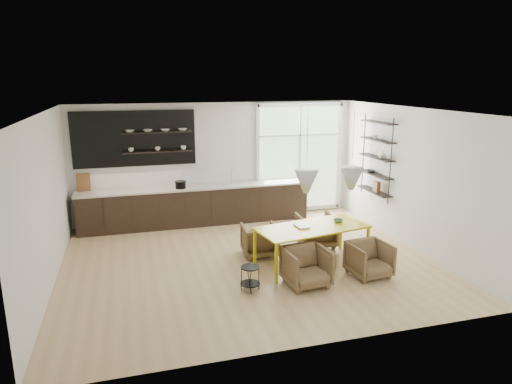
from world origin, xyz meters
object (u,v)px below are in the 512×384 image
armchair_back_right (316,230)px  wire_stool (250,275)px  dining_table (312,229)px  armchair_back_left (259,240)px  armchair_front_right (369,259)px  armchair_front_left (306,267)px

armchair_back_right → wire_stool: armchair_back_right is taller
dining_table → wire_stool: bearing=-163.2°
wire_stool → armchair_back_right: bearing=41.1°
dining_table → armchair_back_left: bearing=126.9°
armchair_back_right → armchair_front_right: armchair_back_right is taller
armchair_back_left → armchair_front_right: (1.61, -1.50, -0.00)m
armchair_front_right → wire_stool: armchair_front_right is taller
dining_table → wire_stool: dining_table is taller
armchair_front_left → wire_stool: size_ratio=1.74×
armchair_front_right → wire_stool: bearing=172.9°
armchair_back_right → wire_stool: 2.50m
armchair_back_left → armchair_back_right: (1.29, 0.17, 0.03)m
dining_table → armchair_back_left: size_ratio=3.20×
armchair_back_right → armchair_front_left: bearing=65.8°
armchair_back_right → armchair_front_left: armchair_back_right is taller
armchair_front_left → wire_stool: bearing=171.3°
armchair_back_right → armchair_front_left: (-0.91, -1.71, -0.01)m
dining_table → wire_stool: size_ratio=5.26×
armchair_front_left → armchair_front_right: (1.22, 0.04, -0.02)m
armchair_front_left → armchair_front_right: bearing=-3.0°
armchair_back_left → armchair_front_left: 1.59m
armchair_front_left → dining_table: bearing=57.1°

